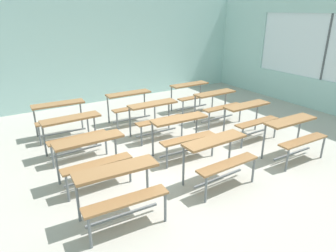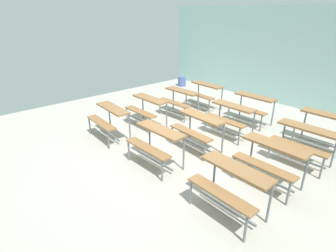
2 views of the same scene
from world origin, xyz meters
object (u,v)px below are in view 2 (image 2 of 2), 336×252
at_px(desk_bench_r2c2, 304,137).
at_px(trash_bin, 182,81).
at_px(desk_bench_r2c0, 179,97).
at_px(desk_bench_r3c1, 252,103).
at_px(desk_bench_r3c2, 325,123).
at_px(desk_bench_r1c0, 147,105).
at_px(desk_bench_r1c1, 198,125).
at_px(desk_bench_r2c1, 230,113).
at_px(desk_bench_r0c0, 109,116).
at_px(desk_bench_r3c0, 204,90).
at_px(desk_bench_r0c2, 231,181).
at_px(desk_bench_r1c2, 271,155).
at_px(desk_bench_r0c1, 156,139).

relative_size(desk_bench_r2c2, trash_bin, 2.93).
bearing_deg(desk_bench_r2c0, desk_bench_r3c1, 30.50).
xyz_separation_m(desk_bench_r2c0, desk_bench_r3c2, (3.50, 1.06, 0.00)).
xyz_separation_m(desk_bench_r1c0, desk_bench_r1c1, (1.76, 0.05, 0.00)).
relative_size(desk_bench_r2c0, desk_bench_r2c1, 1.02).
bearing_deg(desk_bench_r3c2, desk_bench_r0c0, -137.80).
distance_m(desk_bench_r1c0, desk_bench_r3c2, 4.16).
relative_size(desk_bench_r1c0, desk_bench_r3c1, 1.01).
bearing_deg(desk_bench_r2c2, desk_bench_r3c2, 89.46).
bearing_deg(trash_bin, desk_bench_r2c2, -22.48).
bearing_deg(desk_bench_r0c0, desk_bench_r2c2, 35.24).
relative_size(desk_bench_r3c0, desk_bench_r3c2, 1.01).
relative_size(desk_bench_r1c0, desk_bench_r3c2, 1.00).
height_order(desk_bench_r2c2, desk_bench_r3c2, same).
xyz_separation_m(desk_bench_r0c2, desk_bench_r1c2, (0.01, 1.11, 0.00)).
bearing_deg(desk_bench_r2c1, desk_bench_r1c0, -147.32).
bearing_deg(trash_bin, desk_bench_r0c2, -38.80).
height_order(desk_bench_r2c1, trash_bin, desk_bench_r2c1).
distance_m(desk_bench_r0c0, desk_bench_r1c1, 2.10).
bearing_deg(desk_bench_r0c1, desk_bench_r3c2, 58.70).
distance_m(desk_bench_r2c2, desk_bench_r3c1, 2.13).
bearing_deg(desk_bench_r3c2, desk_bench_r1c0, -149.00).
xyz_separation_m(desk_bench_r1c2, desk_bench_r2c1, (-1.69, 1.15, 0.00)).
xyz_separation_m(desk_bench_r0c2, trash_bin, (-5.84, 4.69, -0.37)).
bearing_deg(desk_bench_r2c0, trash_bin, 132.42).
relative_size(desk_bench_r1c0, desk_bench_r3c0, 0.99).
xyz_separation_m(desk_bench_r1c1, desk_bench_r3c2, (1.77, 2.16, 0.00)).
distance_m(desk_bench_r3c0, desk_bench_r3c2, 3.50).
bearing_deg(desk_bench_r0c0, desk_bench_r3c1, 65.72).
distance_m(desk_bench_r1c0, desk_bench_r2c0, 1.15).
height_order(desk_bench_r0c2, trash_bin, desk_bench_r0c2).
relative_size(desk_bench_r0c0, desk_bench_r0c1, 1.01).
bearing_deg(desk_bench_r1c0, desk_bench_r3c0, 88.58).
distance_m(desk_bench_r0c2, desk_bench_r2c0, 4.12).
distance_m(desk_bench_r1c2, desk_bench_r3c1, 2.84).
xyz_separation_m(desk_bench_r1c0, desk_bench_r3c1, (1.70, 2.22, 0.00)).
bearing_deg(trash_bin, desk_bench_r0c0, -63.16).
relative_size(desk_bench_r0c2, trash_bin, 2.93).
xyz_separation_m(desk_bench_r1c1, desk_bench_r3c0, (-1.73, 2.17, 0.00)).
relative_size(desk_bench_r0c0, desk_bench_r1c0, 1.02).
distance_m(desk_bench_r1c0, desk_bench_r2c2, 3.72).
relative_size(desk_bench_r1c2, desk_bench_r3c2, 1.00).
height_order(desk_bench_r2c0, desk_bench_r2c1, same).
bearing_deg(desk_bench_r0c0, desk_bench_r1c1, 36.29).
distance_m(desk_bench_r1c1, desk_bench_r2c0, 2.05).
distance_m(desk_bench_r3c1, trash_bin, 4.31).
relative_size(desk_bench_r0c1, desk_bench_r1c0, 1.01).
relative_size(desk_bench_r1c0, desk_bench_r2c1, 1.01).
xyz_separation_m(desk_bench_r2c1, desk_bench_r3c2, (1.73, 1.06, 0.00)).
height_order(desk_bench_r0c2, desk_bench_r3c1, same).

